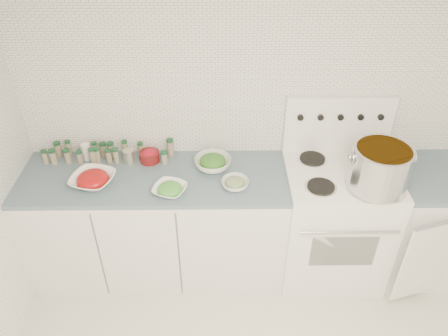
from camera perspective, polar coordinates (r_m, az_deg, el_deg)
room_walls at (r=1.72m, az=11.71°, el=-7.50°), size 3.54×3.04×2.52m
counter_left at (r=3.34m, az=-8.53°, el=-7.23°), size 1.85×0.62×0.90m
stove at (r=3.38m, az=14.03°, el=-6.41°), size 0.76×0.70×1.36m
counter_right at (r=3.70m, az=26.43°, el=-6.35°), size 0.89×0.74×0.90m
stock_pot at (r=2.93m, az=19.72°, el=0.17°), size 0.40×0.38×0.29m
bowl_tomato at (r=3.05m, az=-16.77°, el=-1.42°), size 0.35×0.35×0.09m
bowl_snowpea at (r=2.87m, az=-7.10°, el=-2.77°), size 0.27×0.27×0.07m
bowl_broccoli at (r=3.06m, az=-1.48°, el=0.73°), size 0.33×0.33×0.10m
bowl_zucchini at (r=2.90m, az=1.45°, el=-2.00°), size 0.22×0.22×0.07m
bowl_pepper at (r=3.18m, az=-9.71°, el=1.59°), size 0.15×0.15×0.09m
salt_canister at (r=3.30m, az=-17.53°, el=2.06°), size 0.07×0.07×0.13m
tin_can at (r=3.19m, az=-12.31°, el=1.50°), size 0.10×0.10×0.10m
spice_cluster at (r=3.26m, az=-15.82°, el=1.95°), size 0.93×0.16×0.14m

